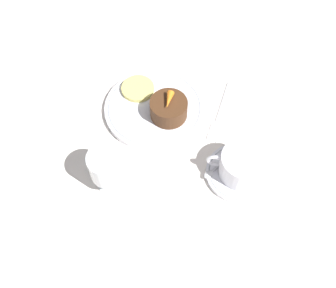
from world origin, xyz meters
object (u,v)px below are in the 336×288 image
Objects in this scene: dinner_plate at (154,108)px; fork at (219,117)px; coffee_cup at (243,164)px; dessert_cake at (169,107)px; wine_glass at (107,167)px.

dinner_plate reaches higher than fork.
coffee_cup reaches higher than fork.
dessert_cake is at bearing 159.72° from dinner_plate.
coffee_cup is at bearing -167.38° from wine_glass.
dinner_plate is 0.05m from dessert_cake.
fork is at bearing -173.06° from dessert_cake.
fork is (-0.20, -0.19, -0.06)m from wine_glass.
coffee_cup reaches higher than dinner_plate.
dinner_plate is at bearing -20.28° from dessert_cake.
coffee_cup is 0.15m from fork.
fork is at bearing -68.24° from coffee_cup.
wine_glass is 1.24× the size of dessert_cake.
coffee_cup is 1.17× the size of wine_glass.
wine_glass is 0.58× the size of fork.
dinner_plate is at bearing 0.15° from fork.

